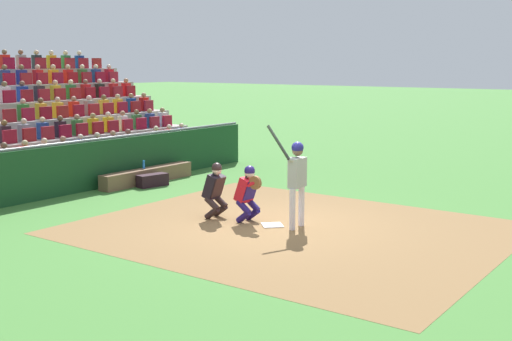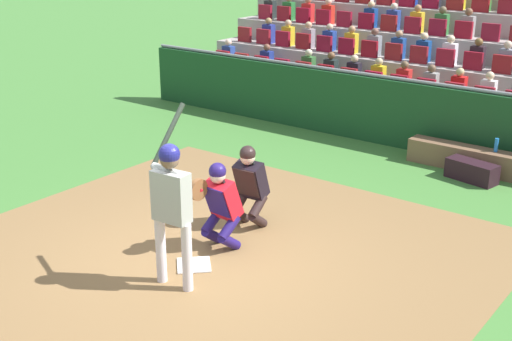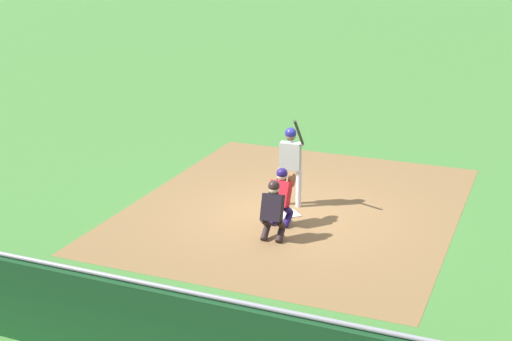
{
  "view_description": "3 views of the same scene",
  "coord_description": "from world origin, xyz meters",
  "views": [
    {
      "loc": [
        11.3,
        7.84,
        3.5
      ],
      "look_at": [
        0.1,
        -0.37,
        1.2
      ],
      "focal_mm": 45.49,
      "sensor_mm": 36.0,
      "label": 1
    },
    {
      "loc": [
        -5.58,
        5.91,
        4.26
      ],
      "look_at": [
        -0.5,
        -0.71,
        1.26
      ],
      "focal_mm": 47.69,
      "sensor_mm": 36.0,
      "label": 2
    },
    {
      "loc": [
        5.22,
        -14.49,
        6.2
      ],
      "look_at": [
        -0.54,
        -0.59,
        1.16
      ],
      "focal_mm": 51.85,
      "sensor_mm": 36.0,
      "label": 3
    }
  ],
  "objects": [
    {
      "name": "home_plate_marker",
      "position": [
        0.0,
        0.0,
        0.02
      ],
      "size": [
        0.62,
        0.62,
        0.02
      ],
      "primitive_type": "cube",
      "rotation": [
        0.0,
        0.0,
        0.79
      ],
      "color": "white",
      "rests_on": "infield_dirt_patch"
    },
    {
      "name": "home_plate_umpire",
      "position": [
        0.19,
        -1.45,
        0.71
      ],
      "size": [
        0.48,
        0.48,
        1.31
      ],
      "color": "#2D1E1E",
      "rests_on": "ground_plane"
    },
    {
      "name": "ground_plane",
      "position": [
        0.0,
        0.0,
        0.0
      ],
      "size": [
        160.0,
        160.0,
        0.0
      ],
      "primitive_type": "plane",
      "color": "#447F36"
    },
    {
      "name": "catcher_crouching",
      "position": [
        0.06,
        -0.61,
        0.72
      ],
      "size": [
        0.48,
        0.72,
        1.3
      ],
      "color": "navy",
      "rests_on": "ground_plane"
    },
    {
      "name": "dugout_wall",
      "position": [
        0.0,
        -6.46,
        0.69
      ],
      "size": [
        13.91,
        0.24,
        1.43
      ],
      "color": "#174321",
      "rests_on": "ground_plane"
    },
    {
      "name": "water_bottle_on_bench",
      "position": [
        -1.92,
        -5.95,
        0.56
      ],
      "size": [
        0.07,
        0.07,
        0.25
      ],
      "primitive_type": "cylinder",
      "color": "blue",
      "rests_on": "dugout_bench"
    },
    {
      "name": "equipment_duffel_bag",
      "position": [
        -1.72,
        -5.4,
        0.18
      ],
      "size": [
        0.95,
        0.53,
        0.36
      ],
      "primitive_type": "cube",
      "rotation": [
        0.0,
        0.0,
        -0.2
      ],
      "color": "black",
      "rests_on": "ground_plane"
    },
    {
      "name": "batter_at_plate",
      "position": [
        -0.15,
        0.52,
        1.18
      ],
      "size": [
        0.61,
        0.72,
        2.21
      ],
      "color": "silver",
      "rests_on": "ground_plane"
    },
    {
      "name": "bleacher_stand",
      "position": [
        -0.01,
        -12.11,
        1.23
      ],
      "size": [
        15.16,
        5.96,
        4.01
      ],
      "color": "#A09590",
      "rests_on": "ground_plane"
    },
    {
      "name": "infield_dirt_patch",
      "position": [
        0.0,
        0.5,
        0.0
      ],
      "size": [
        7.24,
        8.67,
        0.01
      ],
      "primitive_type": "cube",
      "rotation": [
        0.0,
        0.0,
        0.01
      ],
      "color": "olive",
      "rests_on": "ground_plane"
    },
    {
      "name": "dugout_bench",
      "position": [
        -2.03,
        -5.91,
        0.22
      ],
      "size": [
        3.4,
        0.4,
        0.44
      ],
      "primitive_type": "cube",
      "color": "brown",
      "rests_on": "ground_plane"
    }
  ]
}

